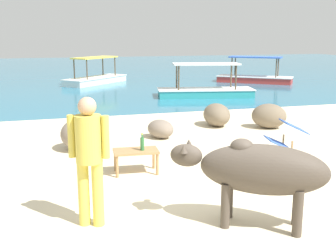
% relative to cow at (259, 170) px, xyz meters
% --- Properties ---
extents(sand_beach, '(18.00, 14.00, 0.04)m').
position_rel_cow_xyz_m(sand_beach, '(-0.18, 0.63, -0.75)').
color(sand_beach, beige).
rests_on(sand_beach, ground).
extents(water_surface, '(60.00, 36.00, 0.03)m').
position_rel_cow_xyz_m(water_surface, '(-0.18, 22.63, -0.77)').
color(water_surface, teal).
rests_on(water_surface, ground).
extents(cow, '(1.87, 1.36, 1.10)m').
position_rel_cow_xyz_m(cow, '(0.00, 0.00, 0.00)').
color(cow, '#4C4238').
rests_on(cow, sand_beach).
extents(low_bench_table, '(0.79, 0.50, 0.41)m').
position_rel_cow_xyz_m(low_bench_table, '(-1.04, 2.40, -0.39)').
color(low_bench_table, '#A37A4C').
rests_on(low_bench_table, sand_beach).
extents(bottle, '(0.07, 0.07, 0.30)m').
position_rel_cow_xyz_m(bottle, '(-0.93, 2.35, -0.20)').
color(bottle, '#2D6B38').
rests_on(bottle, low_bench_table).
extents(deck_chair_near, '(0.87, 0.69, 0.68)m').
position_rel_cow_xyz_m(deck_chair_near, '(2.04, 2.70, -0.34)').
color(deck_chair_near, '#A37A4C').
rests_on(deck_chair_near, sand_beach).
extents(person_standing, '(0.48, 0.32, 1.62)m').
position_rel_cow_xyz_m(person_standing, '(-1.97, 0.58, 0.22)').
color(person_standing, '#DBC64C').
rests_on(person_standing, sand_beach).
extents(shore_rock_large, '(0.76, 0.84, 0.42)m').
position_rel_cow_xyz_m(shore_rock_large, '(0.01, 4.69, -0.52)').
color(shore_rock_large, gray).
rests_on(shore_rock_large, sand_beach).
extents(shore_rock_medium, '(1.08, 1.02, 0.62)m').
position_rel_cow_xyz_m(shore_rock_medium, '(2.92, 4.93, -0.42)').
color(shore_rock_medium, '#756651').
rests_on(shore_rock_medium, sand_beach).
extents(shore_rock_small, '(0.97, 1.00, 0.66)m').
position_rel_cow_xyz_m(shore_rock_small, '(-1.83, 4.17, -0.40)').
color(shore_rock_small, gray).
rests_on(shore_rock_small, sand_beach).
extents(shore_rock_flat, '(0.74, 0.98, 0.59)m').
position_rel_cow_xyz_m(shore_rock_flat, '(1.74, 5.53, -0.43)').
color(shore_rock_flat, '#756651').
rests_on(shore_rock_flat, sand_beach).
extents(boat_red, '(3.62, 3.14, 1.29)m').
position_rel_cow_xyz_m(boat_red, '(7.48, 14.49, -0.48)').
color(boat_red, '#C63833').
rests_on(boat_red, water_surface).
extents(boat_teal, '(3.83, 1.85, 1.29)m').
position_rel_cow_xyz_m(boat_teal, '(3.38, 10.60, -0.48)').
color(boat_teal, teal).
rests_on(boat_teal, water_surface).
extents(boat_white, '(3.42, 3.41, 1.29)m').
position_rel_cow_xyz_m(boat_white, '(-0.20, 16.25, -0.48)').
color(boat_white, white).
rests_on(boat_white, water_surface).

